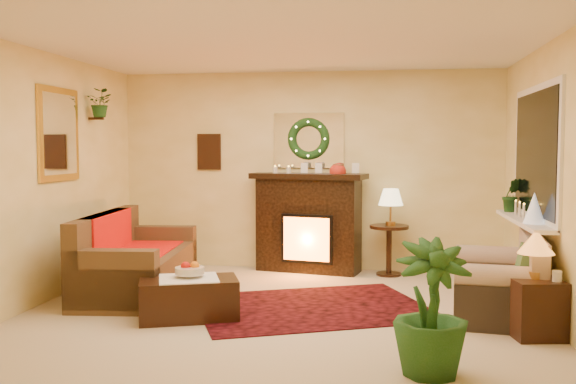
# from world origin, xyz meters

# --- Properties ---
(floor) EXTENTS (5.00, 5.00, 0.00)m
(floor) POSITION_xyz_m (0.00, 0.00, 0.00)
(floor) COLOR beige
(floor) RESTS_ON ground
(ceiling) EXTENTS (5.00, 5.00, 0.00)m
(ceiling) POSITION_xyz_m (0.00, 0.00, 2.60)
(ceiling) COLOR white
(ceiling) RESTS_ON ground
(wall_back) EXTENTS (5.00, 5.00, 0.00)m
(wall_back) POSITION_xyz_m (0.00, 2.25, 1.30)
(wall_back) COLOR #EFD88C
(wall_back) RESTS_ON ground
(wall_front) EXTENTS (5.00, 5.00, 0.00)m
(wall_front) POSITION_xyz_m (0.00, -2.25, 1.30)
(wall_front) COLOR #EFD88C
(wall_front) RESTS_ON ground
(wall_left) EXTENTS (4.50, 4.50, 0.00)m
(wall_left) POSITION_xyz_m (-2.50, 0.00, 1.30)
(wall_left) COLOR #EFD88C
(wall_left) RESTS_ON ground
(wall_right) EXTENTS (4.50, 4.50, 0.00)m
(wall_right) POSITION_xyz_m (2.50, 0.00, 1.30)
(wall_right) COLOR #EFD88C
(wall_right) RESTS_ON ground
(area_rug) EXTENTS (2.73, 2.43, 0.01)m
(area_rug) POSITION_xyz_m (0.27, 0.14, 0.01)
(area_rug) COLOR #3B090A
(area_rug) RESTS_ON floor
(sofa) EXTENTS (1.09, 2.13, 0.88)m
(sofa) POSITION_xyz_m (-1.71, 0.56, 0.43)
(sofa) COLOR #452216
(sofa) RESTS_ON floor
(red_throw) EXTENTS (0.79, 1.28, 0.02)m
(red_throw) POSITION_xyz_m (-1.78, 0.69, 0.46)
(red_throw) COLOR red
(red_throw) RESTS_ON sofa
(fireplace) EXTENTS (1.37, 0.67, 1.21)m
(fireplace) POSITION_xyz_m (0.02, 2.04, 0.55)
(fireplace) COLOR black
(fireplace) RESTS_ON floor
(poinsettia) EXTENTS (0.21, 0.21, 0.21)m
(poinsettia) POSITION_xyz_m (0.40, 2.02, 1.30)
(poinsettia) COLOR red
(poinsettia) RESTS_ON fireplace
(mantel_candle_a) EXTENTS (0.06, 0.06, 0.19)m
(mantel_candle_a) POSITION_xyz_m (-0.42, 2.05, 1.26)
(mantel_candle_a) COLOR beige
(mantel_candle_a) RESTS_ON fireplace
(mantel_candle_b) EXTENTS (0.06, 0.06, 0.19)m
(mantel_candle_b) POSITION_xyz_m (-0.24, 2.05, 1.26)
(mantel_candle_b) COLOR white
(mantel_candle_b) RESTS_ON fireplace
(mantel_mirror) EXTENTS (0.92, 0.02, 0.72)m
(mantel_mirror) POSITION_xyz_m (0.00, 2.23, 1.70)
(mantel_mirror) COLOR white
(mantel_mirror) RESTS_ON wall_back
(wreath) EXTENTS (0.55, 0.11, 0.55)m
(wreath) POSITION_xyz_m (0.00, 2.19, 1.72)
(wreath) COLOR #194719
(wreath) RESTS_ON wall_back
(wall_art) EXTENTS (0.32, 0.03, 0.48)m
(wall_art) POSITION_xyz_m (-1.35, 2.23, 1.55)
(wall_art) COLOR #381E11
(wall_art) RESTS_ON wall_back
(gold_mirror) EXTENTS (0.03, 0.84, 1.00)m
(gold_mirror) POSITION_xyz_m (-2.48, 0.30, 1.75)
(gold_mirror) COLOR gold
(gold_mirror) RESTS_ON wall_left
(hanging_plant) EXTENTS (0.33, 0.28, 0.36)m
(hanging_plant) POSITION_xyz_m (-2.34, 1.05, 1.97)
(hanging_plant) COLOR #194719
(hanging_plant) RESTS_ON wall_left
(loveseat) EXTENTS (0.94, 1.44, 0.78)m
(loveseat) POSITION_xyz_m (2.06, 0.12, 0.42)
(loveseat) COLOR gray
(loveseat) RESTS_ON floor
(window_frame) EXTENTS (0.03, 1.86, 1.36)m
(window_frame) POSITION_xyz_m (2.48, 0.55, 1.55)
(window_frame) COLOR white
(window_frame) RESTS_ON wall_right
(window_glass) EXTENTS (0.02, 1.70, 1.22)m
(window_glass) POSITION_xyz_m (2.47, 0.55, 1.55)
(window_glass) COLOR black
(window_glass) RESTS_ON wall_right
(window_sill) EXTENTS (0.22, 1.86, 0.04)m
(window_sill) POSITION_xyz_m (2.38, 0.55, 0.87)
(window_sill) COLOR white
(window_sill) RESTS_ON wall_right
(mini_tree) EXTENTS (0.20, 0.20, 0.29)m
(mini_tree) POSITION_xyz_m (2.38, 0.12, 1.04)
(mini_tree) COLOR silver
(mini_tree) RESTS_ON window_sill
(sill_plant) EXTENTS (0.27, 0.22, 0.49)m
(sill_plant) POSITION_xyz_m (2.39, 1.24, 1.08)
(sill_plant) COLOR #194F1B
(sill_plant) RESTS_ON window_sill
(side_table_round) EXTENTS (0.51, 0.51, 0.63)m
(side_table_round) POSITION_xyz_m (1.05, 1.91, 0.33)
(side_table_round) COLOR #542318
(side_table_round) RESTS_ON floor
(lamp_cream) EXTENTS (0.31, 0.31, 0.47)m
(lamp_cream) POSITION_xyz_m (1.07, 1.89, 0.88)
(lamp_cream) COLOR beige
(lamp_cream) RESTS_ON side_table_round
(end_table_square) EXTENTS (0.47, 0.47, 0.50)m
(end_table_square) POSITION_xyz_m (2.26, -0.58, 0.27)
(end_table_square) COLOR #49321E
(end_table_square) RESTS_ON floor
(lamp_tiffany) EXTENTS (0.31, 0.31, 0.45)m
(lamp_tiffany) POSITION_xyz_m (2.26, -0.54, 0.74)
(lamp_tiffany) COLOR orange
(lamp_tiffany) RESTS_ON end_table_square
(coffee_table) EXTENTS (1.02, 0.77, 0.38)m
(coffee_table) POSITION_xyz_m (-0.83, -0.44, 0.21)
(coffee_table) COLOR black
(coffee_table) RESTS_ON floor
(fruit_bowl) EXTENTS (0.28, 0.28, 0.06)m
(fruit_bowl) POSITION_xyz_m (-0.83, -0.40, 0.45)
(fruit_bowl) COLOR silver
(fruit_bowl) RESTS_ON coffee_table
(floor_palm) EXTENTS (2.04, 2.04, 2.89)m
(floor_palm) POSITION_xyz_m (1.31, -1.63, 0.45)
(floor_palm) COLOR #29612F
(floor_palm) RESTS_ON floor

